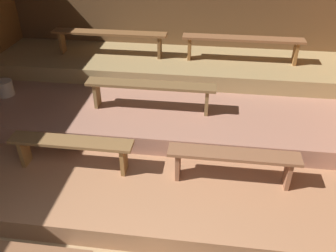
{
  "coord_description": "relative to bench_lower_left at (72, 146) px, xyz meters",
  "views": [
    {
      "loc": [
        0.64,
        -1.09,
        3.11
      ],
      "look_at": [
        0.13,
        2.74,
        0.59
      ],
      "focal_mm": 37.3,
      "sensor_mm": 36.0,
      "label": 1
    }
  ],
  "objects": [
    {
      "name": "ground",
      "position": [
        0.97,
        0.49,
        -0.63
      ],
      "size": [
        7.05,
        6.09,
        0.08
      ],
      "primitive_type": "cube",
      "color": "#9C7C55"
    },
    {
      "name": "bench_middle_center",
      "position": [
        0.79,
        1.12,
        0.27
      ],
      "size": [
        1.85,
        0.24,
        0.42
      ],
      "color": "brown",
      "rests_on": "platform_middle"
    },
    {
      "name": "pail_middle",
      "position": [
        -1.55,
        1.26,
        0.06
      ],
      "size": [
        0.26,
        0.26,
        0.24
      ],
      "primitive_type": "cylinder",
      "color": "#B2A899",
      "rests_on": "platform_middle"
    },
    {
      "name": "bench_upper_left",
      "position": [
        -0.17,
        2.48,
        0.54
      ],
      "size": [
        2.0,
        0.24,
        0.42
      ],
      "color": "brown",
      "rests_on": "platform_upper"
    },
    {
      "name": "platform_upper",
      "position": [
        0.97,
        2.46,
        0.07
      ],
      "size": [
        6.25,
        1.36,
        0.26
      ],
      "primitive_type": "cube",
      "color": "#A48857",
      "rests_on": "platform_middle"
    },
    {
      "name": "wall_back",
      "position": [
        0.97,
        3.17,
        0.8
      ],
      "size": [
        7.05,
        0.06,
        2.78
      ],
      "primitive_type": "cube",
      "color": "brown",
      "rests_on": "ground"
    },
    {
      "name": "platform_middle",
      "position": [
        0.97,
        1.75,
        -0.19
      ],
      "size": [
        6.25,
        2.78,
        0.26
      ],
      "primitive_type": "cube",
      "color": "#A6745E",
      "rests_on": "platform_lower"
    },
    {
      "name": "bench_lower_left",
      "position": [
        0.0,
        0.0,
        0.0
      ],
      "size": [
        1.52,
        0.24,
        0.42
      ],
      "color": "brown",
      "rests_on": "platform_lower"
    },
    {
      "name": "bench_upper_right",
      "position": [
        2.11,
        2.48,
        0.54
      ],
      "size": [
        2.0,
        0.24,
        0.42
      ],
      "color": "brown",
      "rests_on": "platform_upper"
    },
    {
      "name": "platform_lower",
      "position": [
        0.97,
        1.09,
        -0.46
      ],
      "size": [
        6.25,
        4.1,
        0.26
      ],
      "primitive_type": "cube",
      "color": "#A4704E",
      "rests_on": "ground"
    },
    {
      "name": "bench_lower_right",
      "position": [
        1.95,
        0.0,
        0.0
      ],
      "size": [
        1.52,
        0.24,
        0.42
      ],
      "color": "brown",
      "rests_on": "platform_lower"
    }
  ]
}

